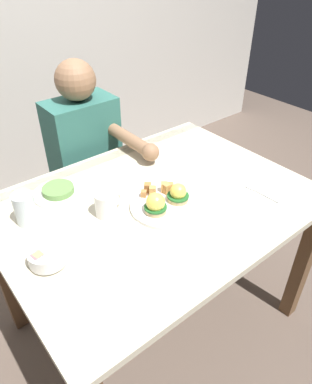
{
  "coord_description": "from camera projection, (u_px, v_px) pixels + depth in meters",
  "views": [
    {
      "loc": [
        -0.7,
        -0.86,
        1.57
      ],
      "look_at": [
        -0.0,
        0.0,
        0.78
      ],
      "focal_mm": 33.22,
      "sensor_mm": 36.0,
      "label": 1
    }
  ],
  "objects": [
    {
      "name": "diner_person",
      "position": [
        89.0,
        157.0,
        1.84
      ],
      "size": [
        0.34,
        0.54,
        1.14
      ],
      "color": "#33333D",
      "rests_on": "ground_plane"
    },
    {
      "name": "eggs_benedict_plate",
      "position": [
        165.0,
        202.0,
        1.33
      ],
      "size": [
        0.27,
        0.27,
        0.09
      ],
      "color": "white",
      "rests_on": "dining_table"
    },
    {
      "name": "water_glass_near",
      "position": [
        26.0,
        211.0,
        1.25
      ],
      "size": [
        0.07,
        0.07,
        0.12
      ],
      "color": "silver",
      "rests_on": "dining_table"
    },
    {
      "name": "fruit_bowl",
      "position": [
        47.0,
        256.0,
        1.1
      ],
      "size": [
        0.12,
        0.12,
        0.06
      ],
      "color": "white",
      "rests_on": "dining_table"
    },
    {
      "name": "dining_table",
      "position": [
        156.0,
        221.0,
        1.45
      ],
      "size": [
        1.2,
        0.9,
        0.74
      ],
      "color": "beige",
      "rests_on": "ground_plane"
    },
    {
      "name": "side_plate",
      "position": [
        59.0,
        192.0,
        1.41
      ],
      "size": [
        0.2,
        0.2,
        0.04
      ],
      "color": "white",
      "rests_on": "dining_table"
    },
    {
      "name": "ground_plane",
      "position": [
        156.0,
        316.0,
        1.82
      ],
      "size": [
        6.0,
        6.0,
        0.0
      ],
      "primitive_type": "plane",
      "color": "brown"
    },
    {
      "name": "coffee_mug",
      "position": [
        106.0,
        203.0,
        1.29
      ],
      "size": [
        0.11,
        0.08,
        0.09
      ],
      "color": "white",
      "rests_on": "dining_table"
    },
    {
      "name": "fork",
      "position": [
        260.0,
        192.0,
        1.42
      ],
      "size": [
        0.03,
        0.16,
        0.0
      ],
      "color": "silver",
      "rests_on": "dining_table"
    }
  ]
}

